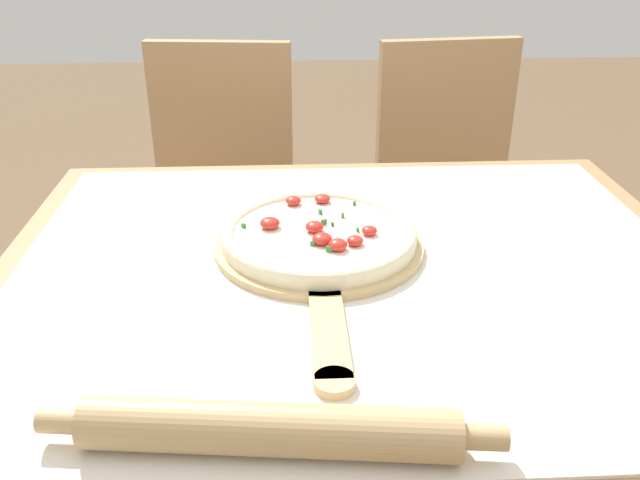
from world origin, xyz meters
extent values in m
cube|color=#A87F51|center=(0.00, 0.00, 0.71)|extent=(1.11, 0.93, 0.03)
cylinder|color=#A87F51|center=(-0.50, 0.41, 0.35)|extent=(0.06, 0.06, 0.69)
cylinder|color=#A87F51|center=(0.50, 0.41, 0.35)|extent=(0.06, 0.06, 0.69)
cube|color=silver|center=(0.00, 0.00, 0.73)|extent=(1.03, 0.85, 0.00)
cylinder|color=tan|center=(-0.05, 0.07, 0.73)|extent=(0.33, 0.33, 0.01)
cube|color=tan|center=(-0.05, -0.18, 0.73)|extent=(0.04, 0.20, 0.01)
cylinder|color=tan|center=(-0.05, -0.28, 0.73)|extent=(0.05, 0.05, 0.01)
cylinder|color=beige|center=(-0.05, 0.07, 0.75)|extent=(0.31, 0.31, 0.02)
torus|color=beige|center=(-0.05, 0.07, 0.76)|extent=(0.31, 0.31, 0.02)
cylinder|color=white|center=(-0.05, 0.07, 0.76)|extent=(0.27, 0.27, 0.00)
ellipsoid|color=red|center=(-0.05, 0.02, 0.77)|extent=(0.03, 0.03, 0.02)
ellipsoid|color=red|center=(0.03, 0.05, 0.77)|extent=(0.02, 0.02, 0.01)
ellipsoid|color=red|center=(-0.04, 0.18, 0.77)|extent=(0.03, 0.03, 0.01)
ellipsoid|color=red|center=(-0.13, 0.08, 0.77)|extent=(0.03, 0.03, 0.02)
ellipsoid|color=red|center=(-0.06, 0.06, 0.77)|extent=(0.03, 0.03, 0.02)
ellipsoid|color=red|center=(-0.09, 0.17, 0.77)|extent=(0.03, 0.03, 0.01)
ellipsoid|color=red|center=(0.00, 0.01, 0.77)|extent=(0.03, 0.03, 0.01)
ellipsoid|color=red|center=(-0.03, 0.00, 0.77)|extent=(0.03, 0.03, 0.02)
cube|color=#387533|center=(-0.05, 0.13, 0.76)|extent=(0.01, 0.01, 0.01)
cube|color=#387533|center=(0.01, 0.16, 0.76)|extent=(0.01, 0.01, 0.01)
cube|color=#387533|center=(-0.04, 0.09, 0.76)|extent=(0.01, 0.01, 0.01)
cube|color=#387533|center=(-0.06, 0.02, 0.76)|extent=(0.01, 0.01, 0.01)
cube|color=#387533|center=(-0.04, -0.01, 0.76)|extent=(0.01, 0.01, 0.01)
cube|color=#387533|center=(-0.01, 0.12, 0.76)|extent=(0.01, 0.01, 0.01)
cube|color=#387533|center=(0.01, 0.06, 0.76)|extent=(0.00, 0.01, 0.01)
cube|color=#387533|center=(-0.03, 0.08, 0.76)|extent=(0.00, 0.01, 0.01)
cube|color=#387533|center=(-0.17, 0.08, 0.76)|extent=(0.01, 0.01, 0.01)
cylinder|color=tan|center=(-0.12, -0.37, 0.75)|extent=(0.38, 0.09, 0.05)
cylinder|color=tan|center=(-0.33, -0.35, 0.75)|extent=(0.05, 0.03, 0.03)
cylinder|color=tan|center=(0.09, -0.40, 0.75)|extent=(0.05, 0.03, 0.03)
cube|color=tan|center=(-0.29, 0.72, 0.45)|extent=(0.44, 0.44, 0.02)
cube|color=tan|center=(-0.27, 0.90, 0.68)|extent=(0.38, 0.08, 0.44)
cylinder|color=tan|center=(-0.47, 0.57, 0.22)|extent=(0.04, 0.04, 0.44)
cylinder|color=tan|center=(-0.15, 0.54, 0.22)|extent=(0.04, 0.04, 0.44)
cylinder|color=tan|center=(-0.43, 0.89, 0.22)|extent=(0.04, 0.04, 0.44)
cylinder|color=tan|center=(-0.12, 0.86, 0.22)|extent=(0.04, 0.04, 0.44)
cube|color=tan|center=(0.36, 0.72, 0.45)|extent=(0.44, 0.44, 0.02)
cube|color=tan|center=(0.34, 0.90, 0.68)|extent=(0.38, 0.08, 0.44)
cylinder|color=tan|center=(0.22, 0.54, 0.22)|extent=(0.04, 0.04, 0.44)
cylinder|color=tan|center=(0.54, 0.57, 0.22)|extent=(0.04, 0.04, 0.44)
cylinder|color=tan|center=(0.18, 0.86, 0.22)|extent=(0.04, 0.04, 0.44)
cylinder|color=tan|center=(0.50, 0.89, 0.22)|extent=(0.04, 0.04, 0.44)
camera|label=1|loc=(-0.10, -0.89, 1.22)|focal=38.00mm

